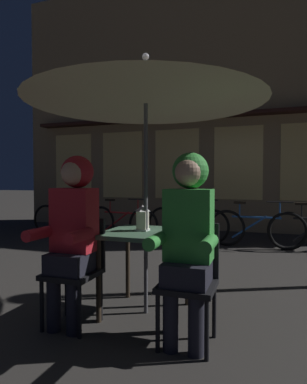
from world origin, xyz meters
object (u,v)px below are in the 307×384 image
at_px(lantern, 143,217).
at_px(person_left_hooded, 73,223).
at_px(chair_right, 189,275).
at_px(bicycle_second, 121,223).
at_px(person_right_hooded, 188,228).
at_px(bicycle_fourth, 256,228).
at_px(cafe_table, 146,242).
at_px(bicycle_nearest, 66,220).
at_px(patio_umbrella, 146,82).
at_px(chair_left, 77,264).
at_px(bicycle_third, 187,224).

relative_size(lantern, person_left_hooded, 0.17).
height_order(chair_right, bicycle_second, chair_right).
relative_size(person_right_hooded, bicycle_fourth, 0.83).
bearing_deg(person_left_hooded, bicycle_fourth, 70.09).
bearing_deg(bicycle_fourth, lantern, -105.43).
bearing_deg(cafe_table, bicycle_second, 117.73).
bearing_deg(cafe_table, lantern, 155.29).
height_order(person_left_hooded, bicycle_fourth, person_left_hooded).
xyz_separation_m(cafe_table, bicycle_second, (-1.72, 3.27, -0.29)).
xyz_separation_m(person_left_hooded, bicycle_nearest, (-2.57, 3.73, -0.50)).
xyz_separation_m(cafe_table, patio_umbrella, (0.00, 0.00, 1.42)).
height_order(chair_left, person_left_hooded, person_left_hooded).
bearing_deg(chair_left, cafe_table, 37.55).
height_order(patio_umbrella, lantern, patio_umbrella).
bearing_deg(chair_left, bicycle_nearest, 124.96).
distance_m(patio_umbrella, person_left_hooded, 1.37).
bearing_deg(bicycle_third, lantern, -83.55).
height_order(chair_right, bicycle_third, chair_right).
distance_m(chair_left, chair_right, 0.96).
relative_size(cafe_table, bicycle_second, 0.45).
distance_m(patio_umbrella, bicycle_third, 3.94).
height_order(lantern, bicycle_fourth, lantern).
bearing_deg(lantern, bicycle_nearest, 132.49).
height_order(person_left_hooded, bicycle_second, person_left_hooded).
distance_m(person_right_hooded, bicycle_fourth, 3.77).
relative_size(cafe_table, person_left_hooded, 0.53).
distance_m(cafe_table, patio_umbrella, 1.42).
bearing_deg(person_right_hooded, cafe_table, 138.43).
xyz_separation_m(cafe_table, person_right_hooded, (0.48, -0.43, 0.21)).
bearing_deg(bicycle_second, bicycle_fourth, 0.43).
relative_size(patio_umbrella, bicycle_second, 1.39).
height_order(patio_umbrella, bicycle_fourth, patio_umbrella).
relative_size(bicycle_second, bicycle_fourth, 0.99).
bearing_deg(person_left_hooded, cafe_table, 41.57).
height_order(cafe_table, person_left_hooded, person_left_hooded).
bearing_deg(bicycle_fourth, bicycle_nearest, 179.84).
bearing_deg(patio_umbrella, person_right_hooded, -41.57).
xyz_separation_m(chair_left, bicycle_third, (0.05, 3.89, -0.14)).
height_order(lantern, chair_right, lantern).
bearing_deg(cafe_table, person_left_hooded, -138.43).
xyz_separation_m(bicycle_nearest, bicycle_second, (1.33, -0.03, 0.00)).
xyz_separation_m(lantern, chair_right, (0.52, -0.39, -0.37)).
distance_m(cafe_table, bicycle_third, 3.56).
xyz_separation_m(lantern, person_right_hooded, (0.52, -0.44, -0.01)).
relative_size(patio_umbrella, bicycle_third, 1.38).
bearing_deg(person_right_hooded, patio_umbrella, 138.43).
distance_m(bicycle_second, bicycle_fourth, 2.59).
height_order(person_right_hooded, bicycle_second, person_right_hooded).
height_order(bicycle_third, bicycle_fourth, same).
relative_size(chair_right, bicycle_fourth, 0.52).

